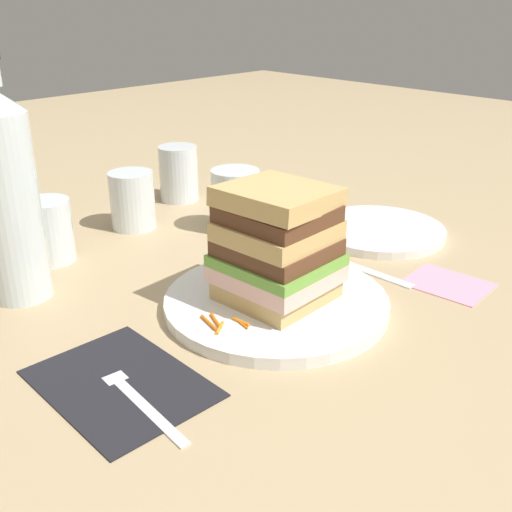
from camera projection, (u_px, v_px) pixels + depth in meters
name	position (u px, v px, depth m)	size (l,w,h in m)	color
ground_plane	(284.00, 303.00, 0.70)	(3.00, 3.00, 0.00)	tan
main_plate	(275.00, 302.00, 0.69)	(0.25, 0.25, 0.01)	white
sandwich	(276.00, 245.00, 0.67)	(0.12, 0.12, 0.13)	tan
carrot_shred_0	(209.00, 323.00, 0.63)	(0.00, 0.00, 0.03)	orange
carrot_shred_1	(241.00, 321.00, 0.64)	(0.00, 0.00, 0.02)	orange
carrot_shred_2	(216.00, 321.00, 0.64)	(0.00, 0.00, 0.03)	orange
carrot_shred_3	(220.00, 328.00, 0.62)	(0.00, 0.00, 0.02)	orange
carrot_shred_4	(243.00, 325.00, 0.63)	(0.00, 0.00, 0.02)	orange
carrot_shred_5	(318.00, 279.00, 0.73)	(0.00, 0.00, 0.02)	orange
carrot_shred_6	(325.00, 268.00, 0.76)	(0.00, 0.00, 0.02)	orange
carrot_shred_7	(330.00, 267.00, 0.76)	(0.00, 0.00, 0.02)	orange
carrot_shred_8	(326.00, 278.00, 0.73)	(0.00, 0.00, 0.03)	orange
carrot_shred_9	(329.00, 264.00, 0.77)	(0.00, 0.00, 0.03)	orange
carrot_shred_10	(319.00, 264.00, 0.77)	(0.00, 0.00, 0.03)	orange
carrot_shred_11	(311.00, 265.00, 0.77)	(0.00, 0.00, 0.03)	orange
carrot_shred_12	(331.00, 270.00, 0.75)	(0.00, 0.00, 0.02)	orange
napkin_dark	(119.00, 382.00, 0.56)	(0.12, 0.17, 0.00)	black
fork	(131.00, 391.00, 0.55)	(0.03, 0.17, 0.00)	silver
knife	(350.00, 264.00, 0.80)	(0.02, 0.20, 0.00)	silver
juice_glass	(236.00, 204.00, 0.90)	(0.07, 0.07, 0.09)	white
water_bottle	(7.00, 195.00, 0.67)	(0.07, 0.07, 0.28)	silver
empty_tumbler_0	(48.00, 231.00, 0.80)	(0.06, 0.06, 0.08)	silver
empty_tumbler_1	(179.00, 173.00, 1.03)	(0.06, 0.06, 0.09)	silver
empty_tumbler_2	(132.00, 200.00, 0.91)	(0.07, 0.07, 0.08)	silver
side_plate	(379.00, 230.00, 0.90)	(0.19, 0.19, 0.01)	white
napkin_pink	(448.00, 283.00, 0.75)	(0.08, 0.10, 0.00)	pink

